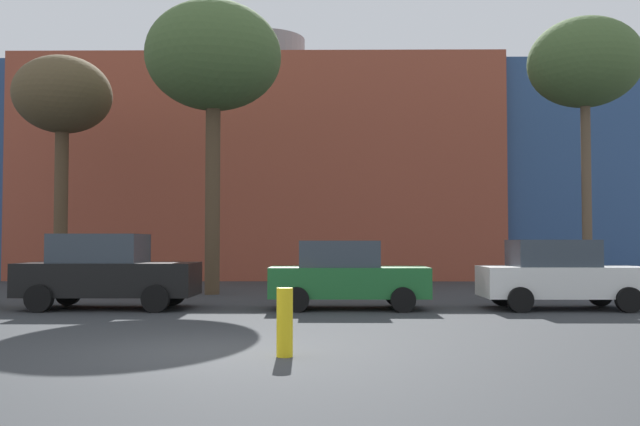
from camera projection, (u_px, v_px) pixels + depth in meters
name	position (u px, v px, depth m)	size (l,w,h in m)	color
ground_plane	(208.00, 352.00, 10.73)	(200.00, 200.00, 0.00)	#2D3033
building_backdrop	(265.00, 176.00, 35.65)	(35.49, 10.68, 12.01)	#9E4733
parked_car_1	(107.00, 271.00, 17.75)	(4.34, 2.13, 1.88)	black
parked_car_2	(346.00, 275.00, 17.69)	(3.95, 1.94, 1.71)	#1E662D
parked_car_3	(559.00, 275.00, 17.63)	(4.00, 1.96, 1.73)	white
bare_tree_0	(213.00, 59.00, 22.91)	(4.41, 4.41, 9.50)	brown
bare_tree_1	(585.00, 65.00, 22.83)	(3.62, 3.62, 8.95)	brown
bare_tree_2	(63.00, 99.00, 25.21)	(3.46, 3.46, 8.34)	brown
bollard_yellow_0	(285.00, 322.00, 10.30)	(0.24, 0.24, 1.00)	yellow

